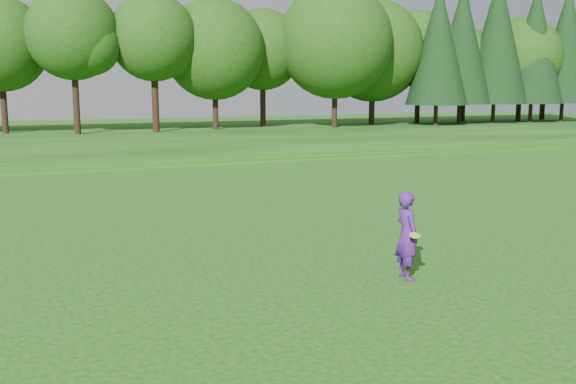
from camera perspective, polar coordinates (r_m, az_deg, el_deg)
name	(u,v)px	position (r m, az deg, el deg)	size (l,w,h in m)	color
ground	(270,277)	(13.70, -1.59, -7.56)	(140.00, 140.00, 0.00)	#11450D
berm	(93,140)	(46.61, -16.98, 4.42)	(130.00, 30.00, 0.60)	#11450D
walking_path	(124,168)	(32.81, -14.37, 2.12)	(130.00, 1.60, 0.04)	gray
treeline	(81,30)	(50.61, -17.90, 13.58)	(104.00, 7.00, 15.00)	#193F0E
woman	(407,235)	(13.59, 10.51, -3.82)	(0.48, 0.86, 1.85)	#4D1B7D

